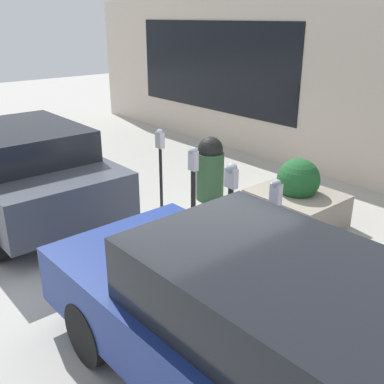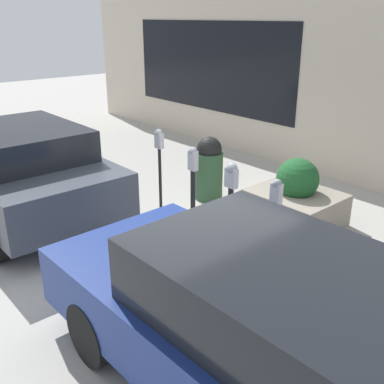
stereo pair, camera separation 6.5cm
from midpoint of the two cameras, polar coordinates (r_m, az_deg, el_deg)
The scene contains 11 objects.
ground_plane at distance 6.70m, azimuth -0.74°, elevation -7.55°, with size 40.00×40.00×0.00m, color #ADAAA3.
curb_strip at distance 6.65m, azimuth -1.28°, elevation -7.61°, with size 19.00×0.16×0.04m.
building_facade at distance 9.46m, azimuth 21.08°, elevation 11.62°, with size 19.00×0.17×3.70m.
parking_meter_nearest at distance 5.84m, azimuth 10.80°, elevation -1.87°, with size 0.14×0.12×1.35m.
parking_meter_second at distance 6.28m, azimuth 5.24°, elevation -0.24°, with size 0.19×0.16×1.39m.
parking_meter_middle at distance 6.85m, azimuth 0.44°, elevation 1.37°, with size 0.15×0.13×1.44m.
parking_meter_fourth at distance 7.52m, azimuth -3.80°, elevation 4.72°, with size 0.15×0.12×1.53m.
planter_box at distance 7.63m, azimuth 13.36°, elevation -0.99°, with size 1.39×1.18×1.12m.
parked_car_front at distance 3.97m, azimuth 9.25°, elevation -16.95°, with size 4.57×1.94×1.54m.
parked_car_middle at distance 8.12m, azimuth -20.54°, elevation 2.85°, with size 4.22×2.05×1.58m.
trash_bin at distance 8.37m, azimuth 2.53°, elevation 3.03°, with size 0.52×0.52×1.20m.
Camera 1 is at (-4.55, 3.69, 3.25)m, focal length 42.00 mm.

